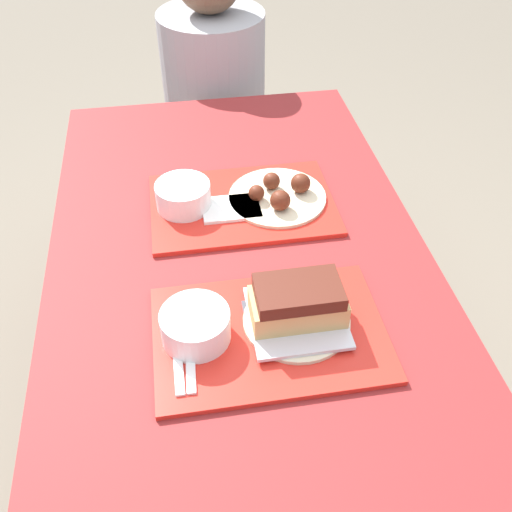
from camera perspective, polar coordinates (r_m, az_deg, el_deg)
ground_plane at (r=1.79m, az=-1.03°, el=-18.33°), size 12.00×12.00×0.00m
picnic_table at (r=1.27m, az=-1.39°, el=-4.06°), size 0.80×1.44×0.75m
picnic_bench_far at (r=2.16m, az=-4.89°, el=9.39°), size 0.76×0.28×0.47m
tray_near at (r=1.05m, az=1.37°, el=-7.79°), size 0.42×0.29×0.01m
tray_far at (r=1.33m, az=-1.35°, el=5.15°), size 0.42×0.29×0.01m
bowl_coleslaw_near at (r=1.02m, az=-6.08°, el=-6.83°), size 0.12×0.12×0.06m
brisket_sandwich_plate at (r=1.03m, az=4.17°, el=-5.15°), size 0.20×0.20×0.09m
plastic_fork_near at (r=1.02m, az=-7.86°, el=-9.72°), size 0.02×0.17×0.00m
plastic_knife_near at (r=1.02m, az=-6.61°, el=-9.59°), size 0.02×0.17×0.00m
condiment_packet at (r=1.08m, az=-0.50°, el=-5.04°), size 0.04×0.03×0.01m
bowl_coleslaw_far at (r=1.30m, az=-7.30°, el=6.12°), size 0.12×0.12×0.06m
wings_plate_far at (r=1.33m, az=2.31°, el=6.24°), size 0.23×0.23×0.05m
napkin_far at (r=1.30m, az=-2.66°, el=4.78°), size 0.13×0.09×0.01m
person_seated_across at (r=1.99m, az=-4.30°, el=18.13°), size 0.34×0.34×0.67m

